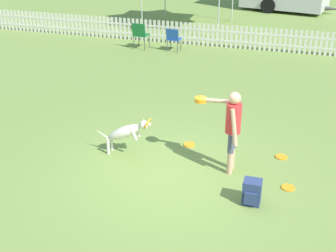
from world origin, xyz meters
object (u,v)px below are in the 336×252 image
at_px(frisbee_near_handler, 189,145).
at_px(frisbee_midfield, 281,157).
at_px(backpack_on_grass, 252,192).
at_px(leaping_dog, 126,132).
at_px(folding_chair_blue_left, 140,33).
at_px(folding_chair_center, 173,38).
at_px(handler_person, 231,123).
at_px(frisbee_near_dog, 288,188).

distance_m(frisbee_near_handler, frisbee_midfield, 1.89).
xyz_separation_m(frisbee_near_handler, backpack_on_grass, (1.53, -1.73, 0.20)).
relative_size(leaping_dog, frisbee_midfield, 5.08).
xyz_separation_m(folding_chair_blue_left, folding_chair_center, (1.17, 0.07, -0.08)).
bearing_deg(backpack_on_grass, leaping_dog, 159.73).
height_order(handler_person, folding_chair_blue_left, handler_person).
distance_m(leaping_dog, folding_chair_center, 7.44).
bearing_deg(folding_chair_blue_left, leaping_dog, 112.55).
relative_size(leaping_dog, frisbee_near_handler, 5.08).
height_order(handler_person, frisbee_near_handler, handler_person).
height_order(frisbee_near_handler, frisbee_near_dog, same).
height_order(frisbee_midfield, backpack_on_grass, backpack_on_grass).
distance_m(handler_person, frisbee_near_dog, 1.54).
relative_size(frisbee_midfield, folding_chair_blue_left, 0.26).
relative_size(frisbee_near_handler, frisbee_near_dog, 1.00).
xyz_separation_m(leaping_dog, frisbee_midfield, (2.98, 0.79, -0.50)).
xyz_separation_m(handler_person, frisbee_midfield, (0.93, 0.80, -0.98)).
relative_size(handler_person, folding_chair_blue_left, 1.73).
height_order(leaping_dog, backpack_on_grass, leaping_dog).
relative_size(frisbee_near_handler, folding_chair_center, 0.30).
bearing_deg(folding_chair_blue_left, frisbee_near_handler, 122.49).
relative_size(handler_person, backpack_on_grass, 3.64).
bearing_deg(leaping_dog, backpack_on_grass, 70.19).
bearing_deg(folding_chair_center, frisbee_midfield, 125.60).
bearing_deg(frisbee_near_dog, handler_person, 164.62).
bearing_deg(frisbee_near_dog, backpack_on_grass, -130.98).
bearing_deg(frisbee_midfield, frisbee_near_handler, -179.17).
height_order(handler_person, backpack_on_grass, handler_person).
bearing_deg(folding_chair_center, frisbee_near_dog, 122.85).
height_order(frisbee_near_dog, backpack_on_grass, backpack_on_grass).
bearing_deg(frisbee_midfield, folding_chair_blue_left, 129.61).
distance_m(frisbee_near_handler, folding_chair_blue_left, 7.40).
distance_m(frisbee_midfield, folding_chair_center, 7.79).
xyz_separation_m(frisbee_midfield, folding_chair_center, (-4.19, 6.55, 0.46)).
bearing_deg(folding_chair_blue_left, frisbee_near_dog, 130.68).
bearing_deg(leaping_dog, handler_person, 90.31).
height_order(frisbee_near_handler, frisbee_midfield, same).
bearing_deg(handler_person, leaping_dog, 90.31).
distance_m(frisbee_midfield, folding_chair_blue_left, 8.44).
xyz_separation_m(handler_person, frisbee_near_dog, (1.14, -0.31, -0.98)).
xyz_separation_m(leaping_dog, frisbee_near_dog, (3.19, -0.32, -0.50)).
xyz_separation_m(frisbee_near_dog, backpack_on_grass, (-0.57, -0.65, 0.20)).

